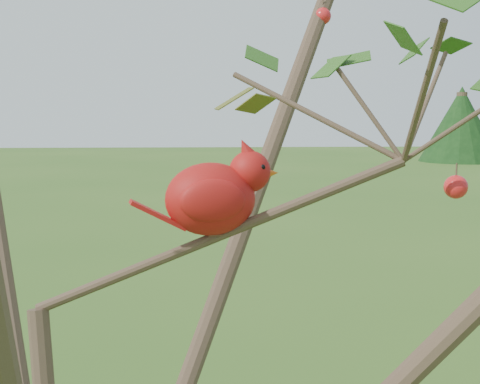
{
  "coord_description": "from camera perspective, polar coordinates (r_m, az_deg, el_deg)",
  "views": [
    {
      "loc": [
        0.22,
        -1.0,
        2.28
      ],
      "look_at": [
        0.29,
        0.09,
        2.15
      ],
      "focal_mm": 50.0,
      "sensor_mm": 36.0,
      "label": 1
    }
  ],
  "objects": [
    {
      "name": "cardinal",
      "position": [
        1.09,
        -2.12,
        -0.25
      ],
      "size": [
        0.25,
        0.14,
        0.17
      ],
      "rotation": [
        0.0,
        0.0,
        0.19
      ],
      "color": "red",
      "rests_on": "ground"
    },
    {
      "name": "distant_trees",
      "position": [
        24.83,
        -12.94,
        5.11
      ],
      "size": [
        43.46,
        13.51,
        3.3
      ],
      "color": "#422E23",
      "rests_on": "ground"
    },
    {
      "name": "crabapple_tree",
      "position": [
        1.01,
        -14.7,
        -2.32
      ],
      "size": [
        2.35,
        2.05,
        2.95
      ],
      "color": "#422E23",
      "rests_on": "ground"
    }
  ]
}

